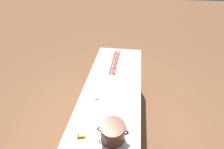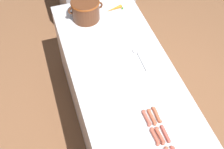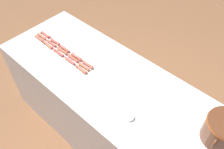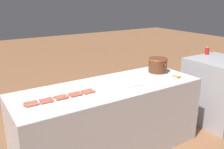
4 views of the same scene
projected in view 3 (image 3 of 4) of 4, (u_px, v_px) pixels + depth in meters
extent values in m
plane|color=brown|center=(114.00, 134.00, 2.72)|extent=(20.00, 20.00, 0.00)
cube|color=#BCBCC1|center=(114.00, 112.00, 2.39)|extent=(0.84, 2.34, 0.89)
cube|color=silver|center=(115.00, 83.00, 2.06)|extent=(0.82, 2.30, 0.00)
cylinder|color=#B65447|center=(45.00, 35.00, 2.48)|extent=(0.03, 0.12, 0.03)
sphere|color=#B65447|center=(42.00, 33.00, 2.51)|extent=(0.03, 0.03, 0.03)
sphere|color=#B65447|center=(49.00, 37.00, 2.46)|extent=(0.03, 0.03, 0.03)
cylinder|color=#BE5247|center=(55.00, 42.00, 2.41)|extent=(0.03, 0.12, 0.03)
sphere|color=#BE5247|center=(52.00, 39.00, 2.44)|extent=(0.03, 0.03, 0.03)
sphere|color=#BE5247|center=(58.00, 45.00, 2.38)|extent=(0.03, 0.03, 0.03)
cylinder|color=#B05142|center=(65.00, 49.00, 2.34)|extent=(0.03, 0.12, 0.03)
sphere|color=#B05142|center=(61.00, 46.00, 2.37)|extent=(0.03, 0.03, 0.03)
sphere|color=#B05142|center=(69.00, 51.00, 2.31)|extent=(0.03, 0.03, 0.03)
cylinder|color=#BD5541|center=(76.00, 57.00, 2.26)|extent=(0.03, 0.12, 0.03)
sphere|color=#BD5541|center=(73.00, 54.00, 2.29)|extent=(0.03, 0.03, 0.03)
sphere|color=#BD5541|center=(80.00, 60.00, 2.23)|extent=(0.03, 0.03, 0.03)
cylinder|color=#B55646|center=(88.00, 65.00, 2.19)|extent=(0.03, 0.12, 0.03)
sphere|color=#B55646|center=(84.00, 61.00, 2.22)|extent=(0.03, 0.03, 0.03)
sphere|color=#B55646|center=(92.00, 68.00, 2.16)|extent=(0.03, 0.03, 0.03)
cylinder|color=#B35D43|center=(42.00, 36.00, 2.47)|extent=(0.03, 0.12, 0.03)
sphere|color=#B35D43|center=(38.00, 34.00, 2.49)|extent=(0.03, 0.03, 0.03)
sphere|color=#B35D43|center=(45.00, 39.00, 2.44)|extent=(0.03, 0.03, 0.03)
cylinder|color=#B75242|center=(52.00, 43.00, 2.39)|extent=(0.03, 0.12, 0.03)
sphere|color=#B75242|center=(48.00, 41.00, 2.42)|extent=(0.03, 0.03, 0.03)
sphere|color=#B75242|center=(55.00, 46.00, 2.37)|extent=(0.03, 0.03, 0.03)
cylinder|color=#B95D41|center=(62.00, 51.00, 2.32)|extent=(0.03, 0.12, 0.03)
sphere|color=#B95D41|center=(59.00, 48.00, 2.35)|extent=(0.03, 0.03, 0.03)
sphere|color=#B95D41|center=(66.00, 54.00, 2.29)|extent=(0.03, 0.03, 0.03)
cylinder|color=#B2553F|center=(73.00, 58.00, 2.25)|extent=(0.03, 0.12, 0.03)
sphere|color=#B2553F|center=(69.00, 55.00, 2.28)|extent=(0.03, 0.03, 0.03)
sphere|color=#B2553F|center=(77.00, 62.00, 2.22)|extent=(0.03, 0.03, 0.03)
cylinder|color=#BB5A3D|center=(84.00, 67.00, 2.18)|extent=(0.03, 0.12, 0.03)
sphere|color=#BB5A3D|center=(80.00, 63.00, 2.20)|extent=(0.03, 0.03, 0.03)
sphere|color=#BB5A3D|center=(88.00, 70.00, 2.15)|extent=(0.03, 0.03, 0.03)
cylinder|color=#B85C41|center=(39.00, 39.00, 2.44)|extent=(0.03, 0.12, 0.03)
sphere|color=#B85C41|center=(36.00, 36.00, 2.47)|extent=(0.03, 0.03, 0.03)
sphere|color=#B85C41|center=(43.00, 41.00, 2.42)|extent=(0.03, 0.03, 0.03)
cylinder|color=#B55C43|center=(48.00, 45.00, 2.37)|extent=(0.03, 0.12, 0.03)
sphere|color=#B55C43|center=(44.00, 43.00, 2.40)|extent=(0.03, 0.03, 0.03)
sphere|color=#B55C43|center=(52.00, 48.00, 2.35)|extent=(0.03, 0.03, 0.03)
cylinder|color=#B44F40|center=(59.00, 53.00, 2.30)|extent=(0.03, 0.12, 0.03)
sphere|color=#B44F40|center=(55.00, 50.00, 2.32)|extent=(0.03, 0.03, 0.03)
sphere|color=#B44F40|center=(63.00, 55.00, 2.27)|extent=(0.03, 0.03, 0.03)
cylinder|color=#B95247|center=(70.00, 61.00, 2.23)|extent=(0.03, 0.12, 0.03)
sphere|color=#B95247|center=(66.00, 58.00, 2.25)|extent=(0.03, 0.03, 0.03)
sphere|color=#B95247|center=(74.00, 64.00, 2.20)|extent=(0.03, 0.03, 0.03)
cylinder|color=#B65B3D|center=(81.00, 69.00, 2.15)|extent=(0.03, 0.12, 0.03)
sphere|color=#B65B3D|center=(77.00, 66.00, 2.18)|extent=(0.03, 0.03, 0.03)
sphere|color=#B65B3D|center=(86.00, 72.00, 2.13)|extent=(0.03, 0.03, 0.03)
cylinder|color=#562D19|center=(223.00, 130.00, 1.64)|extent=(0.26, 0.26, 0.20)
torus|color=#562D19|center=(215.00, 142.00, 1.56)|extent=(0.08, 0.02, 0.08)
cylinder|color=#B7B7BC|center=(118.00, 109.00, 1.88)|extent=(0.01, 0.22, 0.01)
ellipsoid|color=#B7B7BC|center=(131.00, 118.00, 1.82)|extent=(0.07, 0.05, 0.02)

